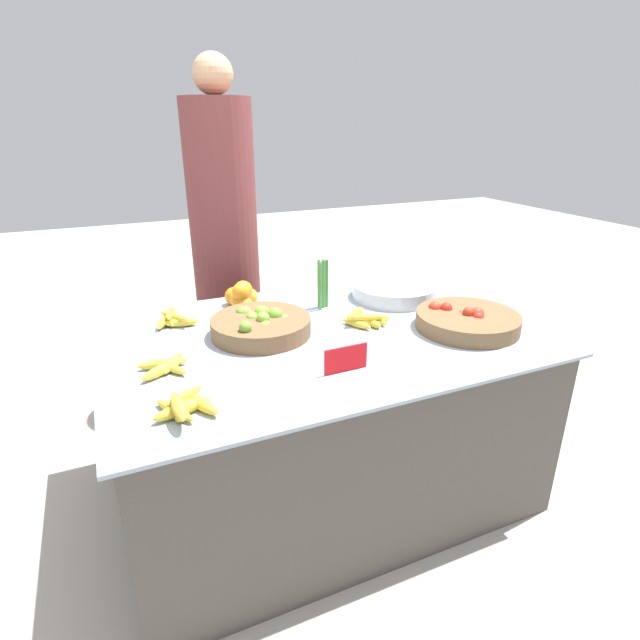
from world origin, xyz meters
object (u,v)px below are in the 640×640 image
Objects in this scene: lime_bowl at (261,325)px; metal_bowl at (394,291)px; tomato_basket at (467,320)px; vendor_person at (226,251)px; price_sign at (346,359)px.

metal_bowl is (0.64, 0.15, -0.00)m from lime_bowl.
tomato_basket is at bearing -19.76° from lime_bowl.
lime_bowl is 0.85m from vendor_person.
tomato_basket is 2.60× the size of price_sign.
lime_bowl is at bearing 110.92° from price_sign.
price_sign is (0.15, -0.37, 0.01)m from lime_bowl.
metal_bowl is 0.22× the size of vendor_person.
vendor_person is at bearing 128.92° from metal_bowl.
lime_bowl is 0.40m from price_sign.
tomato_basket reaches higher than price_sign.
metal_bowl is at bearing 98.87° from tomato_basket.
tomato_basket is 1.26m from vendor_person.
tomato_basket is (0.71, -0.25, -0.00)m from lime_bowl.
lime_bowl is 0.75m from tomato_basket.
metal_bowl is (-0.06, 0.40, -0.00)m from tomato_basket.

